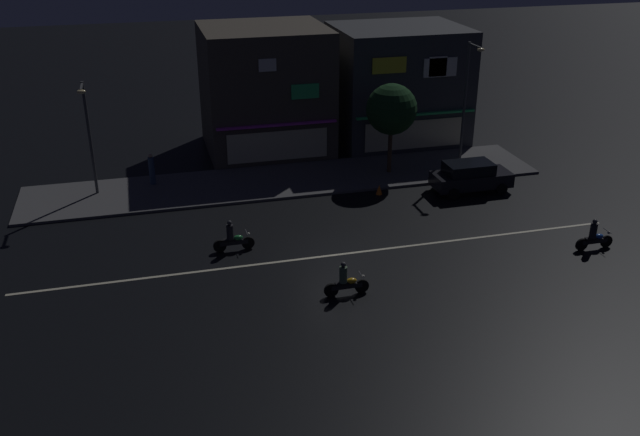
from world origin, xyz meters
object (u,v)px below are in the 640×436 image
pedestrian_on_sidewalk (152,170)px  parked_car_near_kerb (470,176)px  streetlamp_mid (467,95)px  motorcycle_following (346,281)px  motorcycle_opposite_lane (233,238)px  traffic_cone (379,189)px  motorcycle_lead (594,237)px  streetlamp_west (88,129)px

pedestrian_on_sidewalk → parked_car_near_kerb: (16.85, -5.18, -0.10)m
streetlamp_mid → pedestrian_on_sidewalk: size_ratio=4.11×
motorcycle_following → motorcycle_opposite_lane: size_ratio=1.00×
traffic_cone → motorcycle_following: bearing=-116.3°
motorcycle_following → streetlamp_mid: bearing=-123.6°
pedestrian_on_sidewalk → motorcycle_lead: size_ratio=0.93×
traffic_cone → streetlamp_west: bearing=166.7°
motorcycle_opposite_lane → traffic_cone: (8.70, 4.70, -0.36)m
parked_car_near_kerb → motorcycle_lead: 8.28m
pedestrian_on_sidewalk → motorcycle_following: size_ratio=0.93×
pedestrian_on_sidewalk → motorcycle_opposite_lane: 9.60m
streetlamp_west → parked_car_near_kerb: size_ratio=1.42×
streetlamp_west → motorcycle_lead: 25.58m
motorcycle_lead → streetlamp_mid: bearing=-83.1°
motorcycle_following → traffic_cone: motorcycle_following is taller
parked_car_near_kerb → motorcycle_opposite_lane: size_ratio=2.26×
streetlamp_west → motorcycle_following: (10.03, -13.33, -3.18)m
traffic_cone → motorcycle_opposite_lane: bearing=-151.6°
pedestrian_on_sidewalk → traffic_cone: (11.88, -4.36, -0.69)m
motorcycle_lead → motorcycle_opposite_lane: bearing=-13.2°
streetlamp_west → motorcycle_opposite_lane: size_ratio=3.22×
parked_car_near_kerb → motorcycle_opposite_lane: bearing=-164.2°
streetlamp_mid → traffic_cone: bearing=-155.5°
parked_car_near_kerb → traffic_cone: 5.08m
streetlamp_mid → parked_car_near_kerb: bearing=-108.0°
motorcycle_lead → traffic_cone: bearing=-49.0°
motorcycle_opposite_lane → traffic_cone: bearing=29.8°
traffic_cone → motorcycle_lead: bearing=-50.0°
motorcycle_opposite_lane → pedestrian_on_sidewalk: bearing=110.8°
parked_car_near_kerb → motorcycle_following: 13.31m
motorcycle_following → motorcycle_opposite_lane: (-3.85, 5.12, 0.00)m
streetlamp_mid → motorcycle_following: bearing=-131.1°
parked_car_near_kerb → motorcycle_lead: size_ratio=2.26×
streetlamp_west → motorcycle_lead: streetlamp_west is taller
streetlamp_west → motorcycle_lead: (22.21, -12.28, -3.18)m
pedestrian_on_sidewalk → traffic_cone: size_ratio=3.21×
motorcycle_lead → streetlamp_west: bearing=-27.9°
streetlamp_west → traffic_cone: streetlamp_west is taller
streetlamp_west → pedestrian_on_sidewalk: size_ratio=3.46×
motorcycle_lead → traffic_cone: (-7.34, 8.76, -0.36)m
streetlamp_west → traffic_cone: (14.87, -3.52, -3.54)m
motorcycle_opposite_lane → motorcycle_lead: bearing=-12.7°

